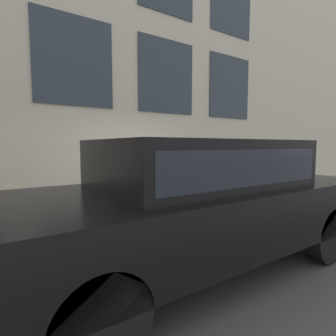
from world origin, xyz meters
The scene contains 6 objects.
ground_plane centered at (0.00, 0.00, 0.00)m, with size 80.00×80.00×0.00m, color #47474C.
sidewalk centered at (1.14, 0.00, 0.06)m, with size 2.29×60.00×0.13m.
building_facade centered at (2.43, 0.00, 5.16)m, with size 0.33×40.00×10.32m.
fire_hydrant centered at (0.65, 0.12, 0.53)m, with size 0.31×0.43×0.79m.
person centered at (0.77, -0.62, 0.76)m, with size 0.25×0.17×1.05m.
parked_car_black_near centered at (-1.35, 0.66, 0.94)m, with size 1.99×5.19×1.68m.
Camera 1 is at (-3.97, 2.84, 1.62)m, focal length 28.00 mm.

